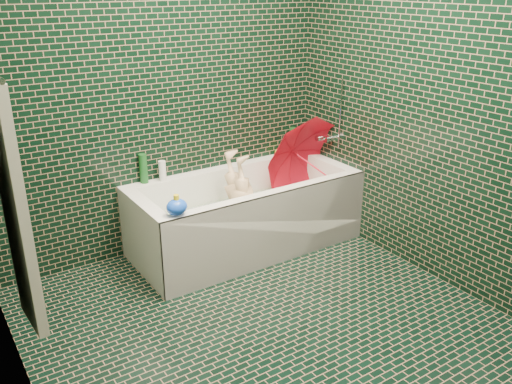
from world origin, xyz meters
TOP-DOWN VIEW (x-y plane):
  - floor at (0.00, 0.00)m, footprint 2.80×2.80m
  - wall_back at (0.00, 1.40)m, footprint 2.80×0.00m
  - wall_left at (-1.30, 0.00)m, footprint 0.00×2.80m
  - wall_right at (1.30, 0.00)m, footprint 0.00×2.80m
  - bathtub at (0.45, 1.01)m, footprint 1.70×0.75m
  - bath_mat at (0.45, 1.02)m, footprint 1.35×0.47m
  - water at (0.45, 1.02)m, footprint 1.48×0.53m
  - towel at (-1.24, 0.24)m, footprint 0.08×0.44m
  - faucet at (1.26, 1.02)m, footprint 0.18×0.19m
  - child at (0.42, 1.00)m, footprint 0.95×0.41m
  - umbrella at (1.05, 0.96)m, footprint 0.90×0.85m
  - soap_bottle_a at (1.25, 1.34)m, footprint 0.14×0.14m
  - soap_bottle_b at (1.14, 1.35)m, footprint 0.09×0.09m
  - soap_bottle_c at (1.22, 1.32)m, footprint 0.15×0.15m
  - bottle_right_tall at (1.14, 1.36)m, footprint 0.06×0.06m
  - bottle_right_pump at (1.25, 1.33)m, footprint 0.06×0.06m
  - bottle_left_tall at (-0.20, 1.37)m, footprint 0.07×0.07m
  - bottle_left_short at (-0.07, 1.33)m, footprint 0.06×0.06m
  - rubber_duck at (1.00, 1.35)m, footprint 0.11×0.09m
  - bath_toy at (-0.26, 0.71)m, footprint 0.14×0.11m

SIDE VIEW (x-z plane):
  - floor at x=0.00m, z-range 0.00..0.00m
  - bath_mat at x=0.45m, z-range 0.15..0.16m
  - bathtub at x=0.45m, z-range -0.06..0.49m
  - water at x=0.45m, z-range 0.30..0.30m
  - child at x=0.42m, z-range 0.14..0.48m
  - umbrella at x=1.05m, z-range 0.07..1.03m
  - soap_bottle_a at x=1.25m, z-range 0.41..0.69m
  - soap_bottle_b at x=1.14m, z-range 0.46..0.64m
  - soap_bottle_c at x=1.22m, z-range 0.46..0.64m
  - rubber_duck at x=1.00m, z-range 0.55..0.63m
  - bath_toy at x=-0.26m, z-range 0.54..0.68m
  - bottle_left_short at x=-0.07m, z-range 0.55..0.70m
  - bottle_right_pump at x=1.25m, z-range 0.55..0.73m
  - bottle_right_tall at x=1.14m, z-range 0.55..0.76m
  - bottle_left_tall at x=-0.20m, z-range 0.55..0.77m
  - faucet at x=1.26m, z-range 0.50..1.05m
  - towel at x=-1.24m, z-range 0.47..1.59m
  - wall_back at x=0.00m, z-range -0.15..2.65m
  - wall_left at x=-1.30m, z-range -0.15..2.65m
  - wall_right at x=1.30m, z-range -0.15..2.65m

